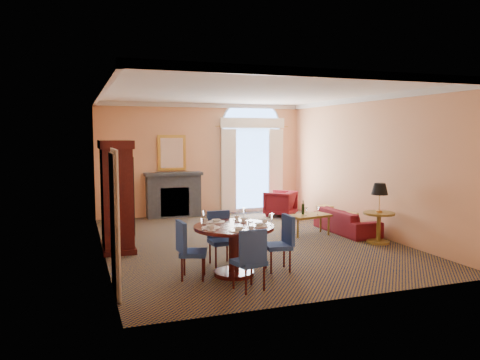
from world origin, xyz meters
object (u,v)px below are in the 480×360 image
object	(u,v)px
armoire	(117,197)
sofa	(346,221)
armchair	(280,203)
dining_table	(234,238)
side_table	(379,207)
coffee_table	(309,216)

from	to	relation	value
armoire	sofa	distance (m)	5.33
armoire	armchair	world-z (taller)	armoire
armoire	dining_table	world-z (taller)	armoire
dining_table	armoire	bearing A→B (deg)	124.60
dining_table	side_table	world-z (taller)	side_table
armoire	coffee_table	distance (m)	4.36
armoire	coffee_table	size ratio (longest dim) A/B	2.17
dining_table	sofa	xyz separation A→B (m)	(3.61, 2.31, -0.35)
sofa	coffee_table	bearing A→B (deg)	86.12
armchair	side_table	distance (m)	3.82
armchair	side_table	size ratio (longest dim) A/B	0.63
armoire	armchair	xyz separation A→B (m)	(4.72, 2.47, -0.70)
sofa	coffee_table	distance (m)	0.97
dining_table	side_table	size ratio (longest dim) A/B	1.05
armchair	coffee_table	bearing A→B (deg)	36.46
coffee_table	armchair	bearing A→B (deg)	70.25
dining_table	coffee_table	size ratio (longest dim) A/B	1.30
dining_table	coffee_table	bearing A→B (deg)	41.69
sofa	dining_table	bearing A→B (deg)	121.78
armoire	dining_table	bearing A→B (deg)	-55.40
dining_table	side_table	xyz separation A→B (m)	(3.66, 1.13, 0.17)
coffee_table	side_table	bearing A→B (deg)	-61.13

